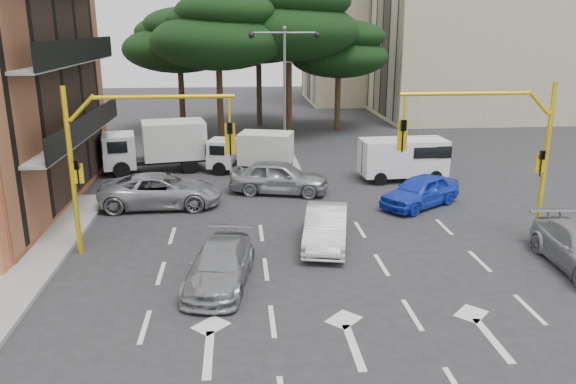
# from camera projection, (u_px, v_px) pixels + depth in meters

# --- Properties ---
(ground) EXTENTS (120.00, 120.00, 0.00)m
(ground) POSITION_uv_depth(u_px,v_px,m) (324.00, 267.00, 19.16)
(ground) COLOR #28282B
(ground) RESTS_ON ground
(median_strip) EXTENTS (1.40, 6.00, 0.15)m
(median_strip) POSITION_uv_depth(u_px,v_px,m) (285.00, 159.00, 34.42)
(median_strip) COLOR gray
(median_strip) RESTS_ON ground
(apartment_beige_near) EXTENTS (20.20, 12.15, 18.70)m
(apartment_beige_near) POSITION_uv_depth(u_px,v_px,m) (497.00, 9.00, 48.79)
(apartment_beige_near) COLOR tan
(apartment_beige_near) RESTS_ON ground
(apartment_beige_far) EXTENTS (16.20, 12.15, 16.70)m
(apartment_beige_far) POSITION_uv_depth(u_px,v_px,m) (383.00, 22.00, 59.93)
(apartment_beige_far) COLOR tan
(apartment_beige_far) RESTS_ON ground
(pine_left_near) EXTENTS (9.15, 9.15, 10.23)m
(pine_left_near) POSITION_uv_depth(u_px,v_px,m) (219.00, 31.00, 37.63)
(pine_left_near) COLOR #382616
(pine_left_near) RESTS_ON ground
(pine_center) EXTENTS (9.98, 9.98, 11.16)m
(pine_center) POSITION_uv_depth(u_px,v_px,m) (290.00, 20.00, 39.78)
(pine_center) COLOR #382616
(pine_center) RESTS_ON ground
(pine_left_far) EXTENTS (8.32, 8.32, 9.30)m
(pine_left_far) POSITION_uv_depth(u_px,v_px,m) (180.00, 40.00, 41.39)
(pine_left_far) COLOR #382616
(pine_left_far) RESTS_ON ground
(pine_right) EXTENTS (7.49, 7.49, 8.37)m
(pine_right) POSITION_uv_depth(u_px,v_px,m) (340.00, 49.00, 42.62)
(pine_right) COLOR #382616
(pine_right) RESTS_ON ground
(pine_back) EXTENTS (9.15, 9.15, 10.23)m
(pine_back) POSITION_uv_depth(u_px,v_px,m) (259.00, 30.00, 44.58)
(pine_back) COLOR #382616
(pine_back) RESTS_ON ground
(signal_mast_right) EXTENTS (5.79, 0.37, 6.00)m
(signal_mast_right) POSITION_uv_depth(u_px,v_px,m) (502.00, 140.00, 20.55)
(signal_mast_right) COLOR yellow
(signal_mast_right) RESTS_ON ground
(signal_mast_left) EXTENTS (5.79, 0.37, 6.00)m
(signal_mast_left) POSITION_uv_depth(u_px,v_px,m) (123.00, 147.00, 19.37)
(signal_mast_left) COLOR yellow
(signal_mast_left) RESTS_ON ground
(street_lamp_center) EXTENTS (4.16, 0.36, 7.77)m
(street_lamp_center) POSITION_uv_depth(u_px,v_px,m) (285.00, 70.00, 32.90)
(street_lamp_center) COLOR slate
(street_lamp_center) RESTS_ON median_strip
(car_white_hatch) EXTENTS (2.34, 4.54, 1.43)m
(car_white_hatch) POSITION_uv_depth(u_px,v_px,m) (326.00, 227.00, 20.92)
(car_white_hatch) COLOR silver
(car_white_hatch) RESTS_ON ground
(car_blue_compact) EXTENTS (4.44, 3.82, 1.44)m
(car_blue_compact) POSITION_uv_depth(u_px,v_px,m) (420.00, 191.00, 25.45)
(car_blue_compact) COLOR #1735C3
(car_blue_compact) RESTS_ON ground
(car_silver_wagon) EXTENTS (2.53, 4.70, 1.29)m
(car_silver_wagon) POSITION_uv_depth(u_px,v_px,m) (220.00, 265.00, 17.73)
(car_silver_wagon) COLOR gray
(car_silver_wagon) RESTS_ON ground
(car_silver_cross_a) EXTENTS (5.45, 2.54, 1.51)m
(car_silver_cross_a) POSITION_uv_depth(u_px,v_px,m) (161.00, 191.00, 25.41)
(car_silver_cross_a) COLOR #A0A1A7
(car_silver_cross_a) RESTS_ON ground
(car_silver_cross_b) EXTENTS (5.12, 2.99, 1.64)m
(car_silver_cross_b) POSITION_uv_depth(u_px,v_px,m) (279.00, 177.00, 27.45)
(car_silver_cross_b) COLOR #969A9E
(car_silver_cross_b) RESTS_ON ground
(van_white) EXTENTS (4.56, 2.23, 2.23)m
(van_white) POSITION_uv_depth(u_px,v_px,m) (403.00, 159.00, 29.81)
(van_white) COLOR white
(van_white) RESTS_ON ground
(box_truck_a) EXTENTS (6.06, 3.46, 2.81)m
(box_truck_a) POSITION_uv_depth(u_px,v_px,m) (156.00, 147.00, 31.49)
(box_truck_a) COLOR silver
(box_truck_a) RESTS_ON ground
(box_truck_b) EXTENTS (5.05, 3.11, 2.31)m
(box_truck_b) POSITION_uv_depth(u_px,v_px,m) (251.00, 153.00, 31.17)
(box_truck_b) COLOR white
(box_truck_b) RESTS_ON ground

